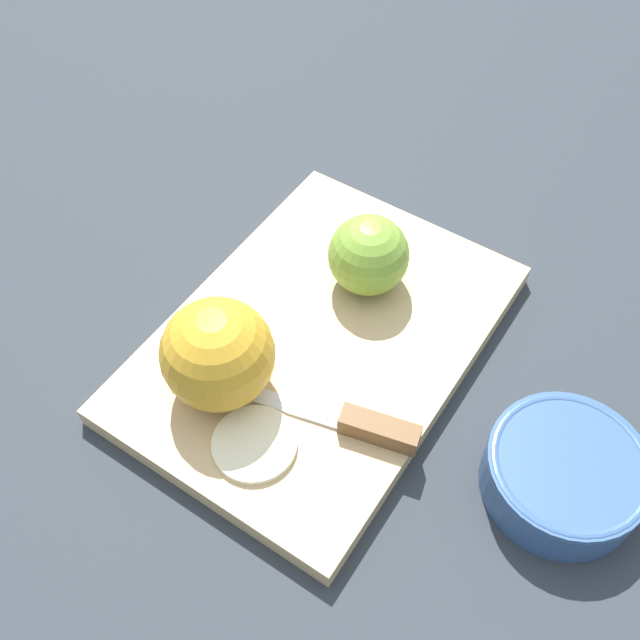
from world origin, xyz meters
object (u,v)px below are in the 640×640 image
object	(u,v)px
knife	(365,426)
bowl	(567,467)
apple_half_right	(218,354)
apple_half_left	(369,255)

from	to	relation	value
knife	bowl	distance (m)	0.15
apple_half_right	bowl	distance (m)	0.27
apple_half_left	bowl	world-z (taller)	apple_half_left
apple_half_left	bowl	distance (m)	0.23
knife	bowl	bearing A→B (deg)	-172.19
apple_half_left	bowl	bearing A→B (deg)	-173.47
apple_half_left	apple_half_right	xyz separation A→B (m)	(0.15, -0.03, 0.01)
apple_half_left	bowl	size ratio (longest dim) A/B	0.59
apple_half_left	apple_half_right	world-z (taller)	apple_half_right
apple_half_left	bowl	xyz separation A→B (m)	(0.07, 0.22, -0.03)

